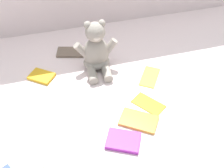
{
  "coord_description": "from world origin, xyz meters",
  "views": [
    {
      "loc": [
        -0.21,
        -0.84,
        0.82
      ],
      "look_at": [
        -0.0,
        -0.1,
        0.1
      ],
      "focal_mm": 46.17,
      "sensor_mm": 36.0,
      "label": 1
    }
  ],
  "objects_px": {
    "book_case_0": "(123,141)",
    "book_case_4": "(174,72)",
    "teddy_bear": "(96,52)",
    "book_case_7": "(150,77)",
    "book_case_6": "(71,52)",
    "book_case_10": "(148,104)",
    "book_case_2": "(139,121)",
    "book_case_8": "(42,76)"
  },
  "relations": [
    {
      "from": "book_case_6",
      "to": "book_case_0",
      "type": "bearing_deg",
      "value": 25.5
    },
    {
      "from": "book_case_0",
      "to": "book_case_7",
      "type": "height_order",
      "value": "book_case_0"
    },
    {
      "from": "book_case_7",
      "to": "book_case_0",
      "type": "bearing_deg",
      "value": 88.26
    },
    {
      "from": "teddy_bear",
      "to": "book_case_7",
      "type": "bearing_deg",
      "value": -29.01
    },
    {
      "from": "book_case_4",
      "to": "book_case_6",
      "type": "distance_m",
      "value": 0.48
    },
    {
      "from": "teddy_bear",
      "to": "book_case_2",
      "type": "height_order",
      "value": "teddy_bear"
    },
    {
      "from": "book_case_0",
      "to": "book_case_8",
      "type": "xyz_separation_m",
      "value": [
        -0.24,
        0.41,
        -0.0
      ]
    },
    {
      "from": "book_case_2",
      "to": "book_case_6",
      "type": "distance_m",
      "value": 0.5
    },
    {
      "from": "teddy_bear",
      "to": "book_case_4",
      "type": "xyz_separation_m",
      "value": [
        0.31,
        -0.13,
        -0.08
      ]
    },
    {
      "from": "book_case_8",
      "to": "book_case_0",
      "type": "bearing_deg",
      "value": -112.21
    },
    {
      "from": "teddy_bear",
      "to": "book_case_2",
      "type": "xyz_separation_m",
      "value": [
        0.07,
        -0.34,
        -0.08
      ]
    },
    {
      "from": "book_case_7",
      "to": "book_case_10",
      "type": "relative_size",
      "value": 1.05
    },
    {
      "from": "book_case_0",
      "to": "book_case_4",
      "type": "xyz_separation_m",
      "value": [
        0.32,
        0.29,
        -0.0
      ]
    },
    {
      "from": "teddy_bear",
      "to": "book_case_2",
      "type": "relative_size",
      "value": 1.68
    },
    {
      "from": "book_case_10",
      "to": "book_case_7",
      "type": "bearing_deg",
      "value": 31.41
    },
    {
      "from": "book_case_0",
      "to": "book_case_6",
      "type": "xyz_separation_m",
      "value": [
        -0.09,
        0.54,
        -0.0
      ]
    },
    {
      "from": "book_case_4",
      "to": "book_case_6",
      "type": "height_order",
      "value": "book_case_6"
    },
    {
      "from": "teddy_bear",
      "to": "book_case_10",
      "type": "distance_m",
      "value": 0.32
    },
    {
      "from": "teddy_bear",
      "to": "book_case_4",
      "type": "distance_m",
      "value": 0.35
    },
    {
      "from": "book_case_6",
      "to": "book_case_7",
      "type": "height_order",
      "value": "book_case_6"
    },
    {
      "from": "book_case_0",
      "to": "book_case_10",
      "type": "distance_m",
      "value": 0.2
    },
    {
      "from": "book_case_4",
      "to": "book_case_6",
      "type": "bearing_deg",
      "value": 171.83
    },
    {
      "from": "book_case_7",
      "to": "book_case_10",
      "type": "bearing_deg",
      "value": 101.1
    },
    {
      "from": "teddy_bear",
      "to": "book_case_7",
      "type": "height_order",
      "value": "teddy_bear"
    },
    {
      "from": "book_case_4",
      "to": "book_case_6",
      "type": "relative_size",
      "value": 1.02
    },
    {
      "from": "book_case_0",
      "to": "book_case_8",
      "type": "distance_m",
      "value": 0.47
    },
    {
      "from": "book_case_4",
      "to": "book_case_8",
      "type": "xyz_separation_m",
      "value": [
        -0.56,
        0.12,
        0.0
      ]
    },
    {
      "from": "book_case_0",
      "to": "book_case_6",
      "type": "distance_m",
      "value": 0.55
    },
    {
      "from": "book_case_8",
      "to": "book_case_10",
      "type": "relative_size",
      "value": 0.81
    },
    {
      "from": "book_case_0",
      "to": "book_case_4",
      "type": "bearing_deg",
      "value": -21.03
    },
    {
      "from": "book_case_0",
      "to": "book_case_2",
      "type": "height_order",
      "value": "book_case_0"
    },
    {
      "from": "book_case_10",
      "to": "book_case_2",
      "type": "bearing_deg",
      "value": -167.98
    },
    {
      "from": "book_case_6",
      "to": "book_case_8",
      "type": "bearing_deg",
      "value": -31.23
    },
    {
      "from": "book_case_8",
      "to": "book_case_2",
      "type": "bearing_deg",
      "value": -99.12
    },
    {
      "from": "book_case_2",
      "to": "book_case_8",
      "type": "xyz_separation_m",
      "value": [
        -0.32,
        0.34,
        0.0
      ]
    },
    {
      "from": "book_case_7",
      "to": "book_case_2",
      "type": "bearing_deg",
      "value": 93.73
    },
    {
      "from": "book_case_2",
      "to": "book_case_4",
      "type": "relative_size",
      "value": 1.05
    },
    {
      "from": "book_case_7",
      "to": "book_case_8",
      "type": "xyz_separation_m",
      "value": [
        -0.44,
        0.12,
        0.0
      ]
    },
    {
      "from": "book_case_6",
      "to": "book_case_10",
      "type": "distance_m",
      "value": 0.47
    },
    {
      "from": "teddy_bear",
      "to": "book_case_7",
      "type": "xyz_separation_m",
      "value": [
        0.2,
        -0.13,
        -0.08
      ]
    },
    {
      "from": "teddy_bear",
      "to": "book_case_4",
      "type": "bearing_deg",
      "value": -18.74
    },
    {
      "from": "teddy_bear",
      "to": "book_case_6",
      "type": "relative_size",
      "value": 1.8
    }
  ]
}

